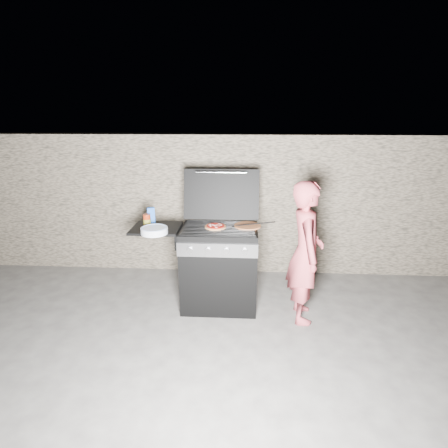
# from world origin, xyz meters

# --- Properties ---
(ground) EXTENTS (50.00, 50.00, 0.00)m
(ground) POSITION_xyz_m (0.00, 0.00, 0.00)
(ground) COLOR #474441
(stone_wall) EXTENTS (8.00, 0.35, 1.80)m
(stone_wall) POSITION_xyz_m (0.00, 1.05, 0.90)
(stone_wall) COLOR gray
(stone_wall) RESTS_ON ground
(gas_grill) EXTENTS (1.34, 0.79, 0.91)m
(gas_grill) POSITION_xyz_m (-0.25, 0.00, 0.46)
(gas_grill) COLOR black
(gas_grill) RESTS_ON ground
(pizza_topped) EXTENTS (0.25, 0.25, 0.02)m
(pizza_topped) POSITION_xyz_m (-0.04, -0.00, 0.92)
(pizza_topped) COLOR #D9AD5A
(pizza_topped) RESTS_ON gas_grill
(pizza_plain) EXTENTS (0.30, 0.30, 0.02)m
(pizza_plain) POSITION_xyz_m (0.30, 0.05, 0.92)
(pizza_plain) COLOR #E49057
(pizza_plain) RESTS_ON gas_grill
(sauce_jar) EXTENTS (0.10, 0.10, 0.12)m
(sauce_jar) POSITION_xyz_m (-0.78, 0.06, 0.96)
(sauce_jar) COLOR maroon
(sauce_jar) RESTS_ON gas_grill
(blue_carton) EXTENTS (0.09, 0.07, 0.17)m
(blue_carton) POSITION_xyz_m (-0.76, 0.16, 0.99)
(blue_carton) COLOR blue
(blue_carton) RESTS_ON gas_grill
(plate_stack) EXTENTS (0.27, 0.27, 0.06)m
(plate_stack) POSITION_xyz_m (-0.64, -0.20, 0.93)
(plate_stack) COLOR silver
(plate_stack) RESTS_ON gas_grill
(person) EXTENTS (0.35, 0.53, 1.45)m
(person) POSITION_xyz_m (0.87, -0.19, 0.73)
(person) COLOR #BA454D
(person) RESTS_ON ground
(tongs) EXTENTS (0.45, 0.09, 0.09)m
(tongs) POSITION_xyz_m (0.35, 0.00, 0.96)
(tongs) COLOR black
(tongs) RESTS_ON gas_grill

